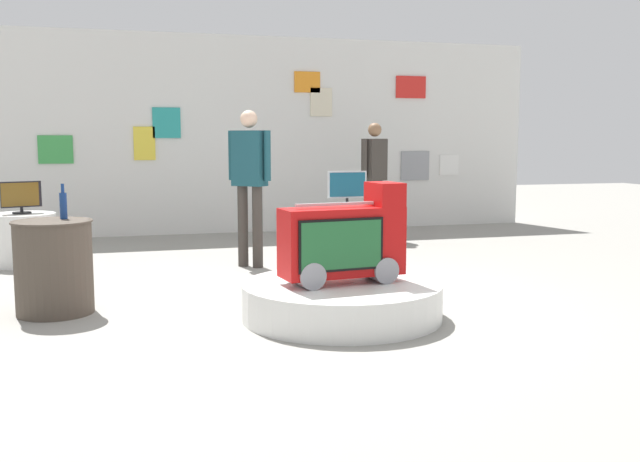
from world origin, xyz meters
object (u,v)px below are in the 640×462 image
at_px(side_table_round, 54,266).
at_px(display_pedestal_center_rear, 347,228).
at_px(display_pedestal_left_rear, 23,239).
at_px(tv_on_center_rear, 347,187).
at_px(novelty_firetruck_tv, 344,243).
at_px(shopper_browsing_rear, 250,175).
at_px(main_display_pedestal, 341,301).
at_px(tv_on_left_rear, 21,197).
at_px(shopper_browsing_near_truck, 374,172).
at_px(bottle_on_side_table, 63,205).

bearing_deg(side_table_round, display_pedestal_center_rear, 37.40).
xyz_separation_m(display_pedestal_left_rear, tv_on_center_rear, (4.03, -0.02, 0.56)).
height_order(novelty_firetruck_tv, shopper_browsing_rear, shopper_browsing_rear).
distance_m(main_display_pedestal, side_table_round, 2.46).
relative_size(tv_on_left_rear, shopper_browsing_near_truck, 0.26).
bearing_deg(display_pedestal_left_rear, novelty_firetruck_tv, -50.60).
bearing_deg(shopper_browsing_near_truck, display_pedestal_center_rear, -127.94).
relative_size(bottle_on_side_table, shopper_browsing_near_truck, 0.18).
height_order(display_pedestal_center_rear, tv_on_center_rear, tv_on_center_rear).
xyz_separation_m(tv_on_center_rear, bottle_on_side_table, (-3.39, -2.55, 0.06)).
bearing_deg(tv_on_center_rear, tv_on_left_rear, 179.82).
bearing_deg(side_table_round, bottle_on_side_table, 48.25).
xyz_separation_m(tv_on_center_rear, side_table_round, (-3.48, -2.66, -0.45)).
relative_size(novelty_firetruck_tv, display_pedestal_center_rear, 1.29).
xyz_separation_m(main_display_pedestal, bottle_on_side_table, (-2.21, 0.93, 0.77)).
bearing_deg(tv_on_left_rear, main_display_pedestal, -50.73).
xyz_separation_m(display_pedestal_left_rear, shopper_browsing_near_truck, (4.75, 0.91, 0.70)).
distance_m(tv_on_center_rear, side_table_round, 4.40).
relative_size(tv_on_center_rear, shopper_browsing_rear, 0.30).
xyz_separation_m(shopper_browsing_near_truck, shopper_browsing_rear, (-2.18, -1.78, 0.06)).
relative_size(main_display_pedestal, display_pedestal_left_rear, 2.20).
xyz_separation_m(tv_on_left_rear, bottle_on_side_table, (0.64, -2.57, 0.11)).
xyz_separation_m(display_pedestal_left_rear, display_pedestal_center_rear, (4.03, -0.01, 0.00)).
xyz_separation_m(display_pedestal_left_rear, shopper_browsing_rear, (2.57, -0.87, 0.76)).
height_order(main_display_pedestal, shopper_browsing_rear, shopper_browsing_rear).
bearing_deg(tv_on_center_rear, bottle_on_side_table, -143.00).
bearing_deg(display_pedestal_left_rear, side_table_round, -78.36).
distance_m(display_pedestal_center_rear, tv_on_center_rear, 0.56).
distance_m(side_table_round, shopper_browsing_near_truck, 5.55).
bearing_deg(main_display_pedestal, side_table_round, 160.28).
height_order(main_display_pedestal, display_pedestal_center_rear, display_pedestal_center_rear).
height_order(display_pedestal_center_rear, shopper_browsing_near_truck, shopper_browsing_near_truck).
relative_size(side_table_round, shopper_browsing_near_truck, 0.47).
bearing_deg(side_table_round, shopper_browsing_near_truck, 40.47).
distance_m(tv_on_center_rear, bottle_on_side_table, 4.24).
distance_m(display_pedestal_center_rear, shopper_browsing_rear, 1.86).
bearing_deg(main_display_pedestal, shopper_browsing_near_truck, 66.76).
relative_size(display_pedestal_center_rear, bottle_on_side_table, 2.69).
relative_size(tv_on_left_rear, shopper_browsing_rear, 0.25).
bearing_deg(main_display_pedestal, novelty_firetruck_tv, -11.73).
bearing_deg(tv_on_center_rear, display_pedestal_left_rear, 179.77).
relative_size(novelty_firetruck_tv, tv_on_left_rear, 2.36).
distance_m(display_pedestal_left_rear, tv_on_center_rear, 4.07).
height_order(novelty_firetruck_tv, side_table_round, novelty_firetruck_tv).
bearing_deg(tv_on_center_rear, novelty_firetruck_tv, -108.30).
bearing_deg(display_pedestal_left_rear, shopper_browsing_rear, -18.80).
bearing_deg(bottle_on_side_table, shopper_browsing_near_truck, 40.27).
bearing_deg(novelty_firetruck_tv, display_pedestal_left_rear, 129.40).
bearing_deg(shopper_browsing_near_truck, side_table_round, -139.53).
distance_m(shopper_browsing_near_truck, shopper_browsing_rear, 2.82).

